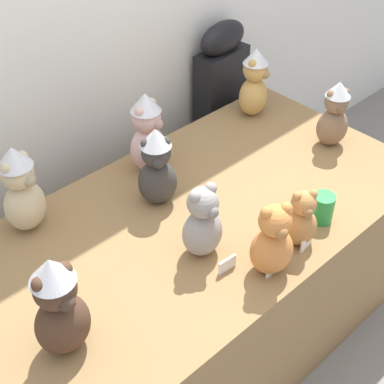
{
  "coord_description": "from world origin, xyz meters",
  "views": [
    {
      "loc": [
        -1.03,
        -0.85,
        2.09
      ],
      "look_at": [
        0.0,
        0.25,
        0.85
      ],
      "focal_mm": 52.46,
      "sensor_mm": 36.0,
      "label": 1
    }
  ],
  "objects_px": {
    "teddy_bear_mocha": "(334,115)",
    "teddy_bear_ginger": "(273,241)",
    "display_table": "(192,285)",
    "teddy_bear_ash": "(203,223)",
    "instrument_case": "(220,122)",
    "teddy_bear_charcoal": "(157,168)",
    "teddy_bear_honey": "(254,83)",
    "teddy_bear_blush": "(147,133)",
    "party_cup_green": "(322,208)",
    "teddy_bear_caramel": "(301,220)",
    "teddy_bear_sand": "(21,190)",
    "teddy_bear_cocoa": "(59,307)"
  },
  "relations": [
    {
      "from": "instrument_case",
      "to": "teddy_bear_charcoal",
      "type": "relative_size",
      "value": 3.36
    },
    {
      "from": "teddy_bear_mocha",
      "to": "teddy_bear_cocoa",
      "type": "distance_m",
      "value": 1.39
    },
    {
      "from": "teddy_bear_charcoal",
      "to": "teddy_bear_sand",
      "type": "bearing_deg",
      "value": -173.43
    },
    {
      "from": "teddy_bear_ginger",
      "to": "teddy_bear_blush",
      "type": "bearing_deg",
      "value": 109.37
    },
    {
      "from": "teddy_bear_ginger",
      "to": "teddy_bear_sand",
      "type": "bearing_deg",
      "value": 147.7
    },
    {
      "from": "teddy_bear_charcoal",
      "to": "teddy_bear_sand",
      "type": "xyz_separation_m",
      "value": [
        -0.42,
        0.21,
        0.01
      ]
    },
    {
      "from": "display_table",
      "to": "teddy_bear_caramel",
      "type": "height_order",
      "value": "teddy_bear_caramel"
    },
    {
      "from": "teddy_bear_ash",
      "to": "teddy_bear_mocha",
      "type": "bearing_deg",
      "value": 9.62
    },
    {
      "from": "teddy_bear_mocha",
      "to": "teddy_bear_honey",
      "type": "xyz_separation_m",
      "value": [
        -0.06,
        0.39,
        0.01
      ]
    },
    {
      "from": "display_table",
      "to": "teddy_bear_cocoa",
      "type": "xyz_separation_m",
      "value": [
        -0.63,
        -0.16,
        0.54
      ]
    },
    {
      "from": "teddy_bear_cocoa",
      "to": "teddy_bear_charcoal",
      "type": "bearing_deg",
      "value": 26.82
    },
    {
      "from": "teddy_bear_mocha",
      "to": "teddy_bear_blush",
      "type": "relative_size",
      "value": 0.87
    },
    {
      "from": "teddy_bear_ash",
      "to": "party_cup_green",
      "type": "xyz_separation_m",
      "value": [
        0.42,
        -0.18,
        -0.07
      ]
    },
    {
      "from": "teddy_bear_ash",
      "to": "teddy_bear_blush",
      "type": "height_order",
      "value": "teddy_bear_blush"
    },
    {
      "from": "teddy_bear_sand",
      "to": "instrument_case",
      "type": "bearing_deg",
      "value": -7.75
    },
    {
      "from": "display_table",
      "to": "teddy_bear_honey",
      "type": "xyz_separation_m",
      "value": [
        0.69,
        0.34,
        0.52
      ]
    },
    {
      "from": "instrument_case",
      "to": "teddy_bear_ginger",
      "type": "distance_m",
      "value": 1.25
    },
    {
      "from": "instrument_case",
      "to": "teddy_bear_charcoal",
      "type": "distance_m",
      "value": 0.96
    },
    {
      "from": "teddy_bear_mocha",
      "to": "teddy_bear_honey",
      "type": "bearing_deg",
      "value": 125.54
    },
    {
      "from": "display_table",
      "to": "teddy_bear_ash",
      "type": "height_order",
      "value": "teddy_bear_ash"
    },
    {
      "from": "display_table",
      "to": "teddy_bear_mocha",
      "type": "relative_size",
      "value": 6.28
    },
    {
      "from": "teddy_bear_sand",
      "to": "display_table",
      "type": "bearing_deg",
      "value": -57.57
    },
    {
      "from": "teddy_bear_mocha",
      "to": "party_cup_green",
      "type": "height_order",
      "value": "teddy_bear_mocha"
    },
    {
      "from": "teddy_bear_ash",
      "to": "teddy_bear_caramel",
      "type": "bearing_deg",
      "value": -32.22
    },
    {
      "from": "teddy_bear_caramel",
      "to": "teddy_bear_sand",
      "type": "distance_m",
      "value": 0.95
    },
    {
      "from": "display_table",
      "to": "party_cup_green",
      "type": "distance_m",
      "value": 0.63
    },
    {
      "from": "display_table",
      "to": "teddy_bear_sand",
      "type": "xyz_separation_m",
      "value": [
        -0.45,
        0.36,
        0.53
      ]
    },
    {
      "from": "teddy_bear_ginger",
      "to": "party_cup_green",
      "type": "xyz_separation_m",
      "value": [
        0.32,
        0.03,
        -0.07
      ]
    },
    {
      "from": "instrument_case",
      "to": "teddy_bear_mocha",
      "type": "relative_size",
      "value": 3.65
    },
    {
      "from": "teddy_bear_mocha",
      "to": "teddy_bear_ginger",
      "type": "height_order",
      "value": "teddy_bear_mocha"
    },
    {
      "from": "teddy_bear_ginger",
      "to": "teddy_bear_blush",
      "type": "height_order",
      "value": "teddy_bear_blush"
    },
    {
      "from": "teddy_bear_cocoa",
      "to": "teddy_bear_sand",
      "type": "bearing_deg",
      "value": 70.22
    },
    {
      "from": "instrument_case",
      "to": "teddy_bear_cocoa",
      "type": "relative_size",
      "value": 3.05
    },
    {
      "from": "teddy_bear_ash",
      "to": "teddy_bear_honey",
      "type": "relative_size",
      "value": 0.86
    },
    {
      "from": "instrument_case",
      "to": "teddy_bear_blush",
      "type": "bearing_deg",
      "value": -163.24
    },
    {
      "from": "teddy_bear_caramel",
      "to": "party_cup_green",
      "type": "height_order",
      "value": "teddy_bear_caramel"
    },
    {
      "from": "teddy_bear_cocoa",
      "to": "instrument_case",
      "type": "bearing_deg",
      "value": 28.14
    },
    {
      "from": "teddy_bear_charcoal",
      "to": "teddy_bear_honey",
      "type": "relative_size",
      "value": 0.99
    },
    {
      "from": "teddy_bear_ash",
      "to": "teddy_bear_sand",
      "type": "xyz_separation_m",
      "value": [
        -0.36,
        0.51,
        0.04
      ]
    },
    {
      "from": "display_table",
      "to": "teddy_bear_mocha",
      "type": "bearing_deg",
      "value": -4.22
    },
    {
      "from": "display_table",
      "to": "teddy_bear_charcoal",
      "type": "height_order",
      "value": "teddy_bear_charcoal"
    },
    {
      "from": "teddy_bear_mocha",
      "to": "teddy_bear_ash",
      "type": "distance_m",
      "value": 0.85
    },
    {
      "from": "teddy_bear_charcoal",
      "to": "party_cup_green",
      "type": "distance_m",
      "value": 0.61
    },
    {
      "from": "teddy_bear_ash",
      "to": "teddy_bear_charcoal",
      "type": "distance_m",
      "value": 0.31
    },
    {
      "from": "teddy_bear_blush",
      "to": "teddy_bear_cocoa",
      "type": "relative_size",
      "value": 0.96
    },
    {
      "from": "teddy_bear_blush",
      "to": "teddy_bear_honey",
      "type": "bearing_deg",
      "value": -15.41
    },
    {
      "from": "teddy_bear_mocha",
      "to": "teddy_bear_charcoal",
      "type": "height_order",
      "value": "teddy_bear_charcoal"
    },
    {
      "from": "teddy_bear_charcoal",
      "to": "teddy_bear_honey",
      "type": "bearing_deg",
      "value": 46.81
    },
    {
      "from": "teddy_bear_cocoa",
      "to": "teddy_bear_blush",
      "type": "bearing_deg",
      "value": 34.35
    },
    {
      "from": "instrument_case",
      "to": "teddy_bear_charcoal",
      "type": "bearing_deg",
      "value": -154.73
    }
  ]
}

